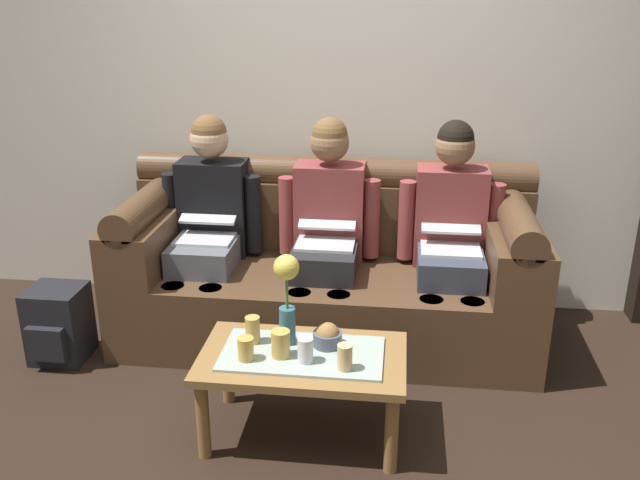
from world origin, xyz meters
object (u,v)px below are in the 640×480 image
cup_near_left (281,344)px  cup_far_left (246,349)px  cup_far_center (345,357)px  flower_vase (287,290)px  cup_far_right (305,350)px  backpack_left (58,325)px  person_middle (327,224)px  snack_bowl (328,336)px  couch (327,272)px  cup_near_right (253,330)px  person_right (451,228)px  coffee_table (303,366)px  person_left (209,219)px

cup_near_left → cup_far_left: 0.15m
cup_far_center → cup_far_left: (-0.42, 0.03, -0.00)m
flower_vase → cup_far_right: flower_vase is taller
backpack_left → cup_far_left: bearing=-26.7°
person_middle → snack_bowl: person_middle is taller
couch → cup_near_left: size_ratio=19.08×
cup_far_right → cup_far_center: bearing=-13.1°
person_middle → cup_near_right: size_ratio=10.16×
person_right → snack_bowl: size_ratio=9.63×
person_middle → cup_near_left: (-0.09, -1.00, -0.19)m
couch → person_middle: person_middle is taller
person_right → cup_near_right: (-0.89, -0.90, -0.19)m
coffee_table → backpack_left: coffee_table is taller
flower_vase → cup_far_center: bearing=-35.4°
couch → backpack_left: (-1.37, -0.47, -0.17)m
person_right → snack_bowl: (-0.56, -0.89, -0.21)m
person_left → person_middle: same height
cup_far_center → backpack_left: bearing=158.9°
cup_far_right → cup_near_right: bearing=151.6°
person_right → cup_far_right: person_right is taller
couch → person_right: person_right is taller
cup_far_left → cup_near_left: bearing=17.6°
person_left → person_right: size_ratio=1.00×
person_left → person_right: same height
person_left → cup_far_right: 1.25m
person_right → cup_far_center: bearing=-113.7°
cup_near_left → cup_far_right: size_ratio=1.09×
flower_vase → backpack_left: size_ratio=1.03×
couch → backpack_left: bearing=-161.1°
person_right → backpack_left: person_right is taller
cup_far_center → person_left: bearing=128.5°
snack_bowl → cup_near_right: bearing=-178.3°
snack_bowl → cup_far_left: size_ratio=1.26×
snack_bowl → cup_near_left: size_ratio=1.07×
couch → cup_far_center: (0.19, -1.07, 0.09)m
coffee_table → cup_far_center: size_ratio=8.03×
backpack_left → cup_near_left: bearing=-22.5°
person_left → backpack_left: person_left is taller
cup_near_left → backpack_left: size_ratio=0.29×
cup_near_right → cup_far_left: cup_near_right is taller
flower_vase → cup_near_left: flower_vase is taller
flower_vase → cup_far_center: 0.38m
person_left → person_middle: size_ratio=1.00×
couch → flower_vase: 0.94m
person_left → cup_near_left: size_ratio=10.35×
couch → snack_bowl: 0.90m
person_right → backpack_left: 2.14m
couch → person_left: size_ratio=1.84×
coffee_table → cup_near_left: (-0.09, -0.04, 0.12)m
cup_near_right → cup_far_center: 0.45m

